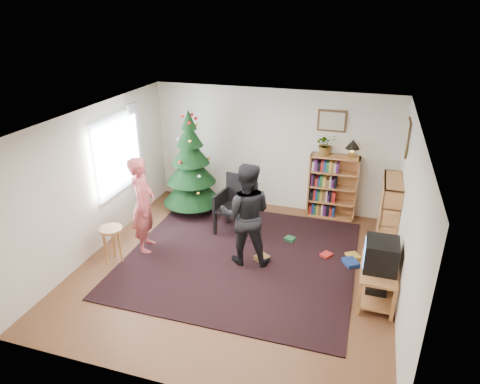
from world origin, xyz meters
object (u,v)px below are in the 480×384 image
(crt_tv, at_px, (381,255))
(table_lamp, at_px, (353,145))
(bookshelf_back, at_px, (333,186))
(armchair, at_px, (236,201))
(stool, at_px, (112,236))
(tv_stand, at_px, (377,281))
(christmas_tree, at_px, (191,171))
(person_standing, at_px, (143,205))
(bookshelf_right, at_px, (388,214))
(picture_back, at_px, (332,121))
(person_by_chair, at_px, (246,214))
(potted_plant, at_px, (326,144))

(crt_tv, bearing_deg, table_lamp, 104.00)
(bookshelf_back, height_order, table_lamp, table_lamp)
(armchair, relative_size, stool, 1.70)
(table_lamp, bearing_deg, tv_stand, -75.94)
(christmas_tree, bearing_deg, bookshelf_back, 12.31)
(christmas_tree, height_order, person_standing, christmas_tree)
(bookshelf_right, distance_m, armchair, 2.74)
(picture_back, height_order, tv_stand, picture_back)
(bookshelf_right, xyz_separation_m, person_standing, (-4.03, -1.29, 0.19))
(stool, distance_m, table_lamp, 4.66)
(crt_tv, height_order, armchair, armchair)
(christmas_tree, height_order, tv_stand, christmas_tree)
(christmas_tree, height_order, bookshelf_back, christmas_tree)
(christmas_tree, distance_m, crt_tv, 4.18)
(table_lamp, bearing_deg, christmas_tree, -168.86)
(bookshelf_right, bearing_deg, bookshelf_back, 48.14)
(picture_back, relative_size, person_standing, 0.32)
(bookshelf_back, xyz_separation_m, person_standing, (-2.98, -2.23, 0.19))
(picture_back, height_order, bookshelf_right, picture_back)
(bookshelf_back, bearing_deg, christmas_tree, -167.69)
(stool, bearing_deg, armchair, 45.81)
(person_by_chair, bearing_deg, armchair, -74.48)
(bookshelf_back, xyz_separation_m, table_lamp, (0.30, 0.00, 0.88))
(picture_back, xyz_separation_m, bookshelf_right, (1.19, -1.08, -1.29))
(stool, bearing_deg, table_lamp, 37.51)
(tv_stand, xyz_separation_m, stool, (-4.24, -0.24, 0.17))
(christmas_tree, xyz_separation_m, person_by_chair, (1.60, -1.49, -0.02))
(person_standing, height_order, person_by_chair, person_by_chair)
(christmas_tree, relative_size, tv_stand, 2.35)
(picture_back, xyz_separation_m, table_lamp, (0.44, -0.14, -0.41))
(bookshelf_right, height_order, crt_tv, bookshelf_right)
(tv_stand, xyz_separation_m, crt_tv, (-0.00, -0.00, 0.44))
(picture_back, relative_size, bookshelf_back, 0.42)
(tv_stand, distance_m, stool, 4.25)
(bookshelf_back, xyz_separation_m, potted_plant, (-0.20, 0.00, 0.85))
(bookshelf_back, height_order, bookshelf_right, same)
(picture_back, distance_m, bookshelf_right, 2.06)
(bookshelf_back, distance_m, crt_tv, 2.69)
(bookshelf_right, bearing_deg, person_by_chair, 117.33)
(christmas_tree, distance_m, potted_plant, 2.73)
(table_lamp, bearing_deg, person_standing, -145.75)
(person_standing, distance_m, potted_plant, 3.62)
(christmas_tree, xyz_separation_m, person_standing, (-0.19, -1.62, -0.04))
(bookshelf_back, xyz_separation_m, person_by_chair, (-1.19, -2.10, 0.22))
(bookshelf_right, distance_m, crt_tv, 1.59)
(picture_back, distance_m, bookshelf_back, 1.30)
(stool, distance_m, potted_plant, 4.28)
(bookshelf_right, relative_size, armchair, 1.20)
(bookshelf_right, relative_size, person_by_chair, 0.74)
(tv_stand, distance_m, person_by_chair, 2.23)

